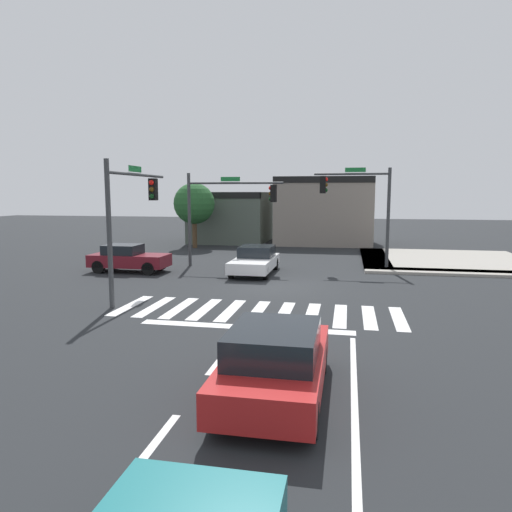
% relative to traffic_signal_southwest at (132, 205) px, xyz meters
% --- Properties ---
extents(ground_plane, '(120.00, 120.00, 0.00)m').
position_rel_traffic_signal_southwest_xyz_m(ground_plane, '(5.32, 3.13, -3.71)').
color(ground_plane, '#232628').
extents(crosswalk_near, '(10.10, 3.19, 0.01)m').
position_rel_traffic_signal_southwest_xyz_m(crosswalk_near, '(5.32, -1.37, -3.71)').
color(crosswalk_near, silver).
rests_on(crosswalk_near, ground_plane).
extents(lane_markings, '(6.80, 18.75, 0.01)m').
position_rel_traffic_signal_southwest_xyz_m(lane_markings, '(6.47, -8.29, -3.71)').
color(lane_markings, white).
rests_on(lane_markings, ground_plane).
extents(bike_detector_marking, '(0.92, 0.92, 0.01)m').
position_rel_traffic_signal_southwest_xyz_m(bike_detector_marking, '(7.01, -4.91, -3.71)').
color(bike_detector_marking, yellow).
rests_on(bike_detector_marking, ground_plane).
extents(curb_corner_northeast, '(10.00, 10.60, 0.15)m').
position_rel_traffic_signal_southwest_xyz_m(curb_corner_northeast, '(13.81, 12.55, -3.64)').
color(curb_corner_northeast, '#9E998E').
rests_on(curb_corner_northeast, ground_plane).
extents(storefront_row, '(15.01, 6.45, 5.47)m').
position_rel_traffic_signal_southwest_xyz_m(storefront_row, '(3.31, 22.26, -1.19)').
color(storefront_row, '#4C564C').
rests_on(storefront_row, ground_plane).
extents(traffic_signal_southwest, '(0.32, 5.14, 5.37)m').
position_rel_traffic_signal_southwest_xyz_m(traffic_signal_southwest, '(0.00, 0.00, 0.00)').
color(traffic_signal_southwest, '#383A3D').
rests_on(traffic_signal_southwest, ground_plane).
extents(traffic_signal_northeast, '(4.12, 0.32, 5.55)m').
position_rel_traffic_signal_southwest_xyz_m(traffic_signal_northeast, '(8.96, 9.08, 0.14)').
color(traffic_signal_northeast, '#383A3D').
rests_on(traffic_signal_northeast, ground_plane).
extents(traffic_signal_northwest, '(5.51, 0.32, 5.30)m').
position_rel_traffic_signal_southwest_xyz_m(traffic_signal_northwest, '(1.67, 8.38, -0.09)').
color(traffic_signal_northwest, '#383A3D').
rests_on(traffic_signal_northwest, ground_plane).
extents(car_white, '(1.95, 4.55, 1.40)m').
position_rel_traffic_signal_southwest_xyz_m(car_white, '(3.67, 6.54, -3.01)').
color(car_white, white).
rests_on(car_white, ground_plane).
extents(car_red, '(1.93, 4.43, 1.54)m').
position_rel_traffic_signal_southwest_xyz_m(car_red, '(7.02, -8.25, -2.94)').
color(car_red, red).
rests_on(car_red, ground_plane).
extents(car_maroon, '(4.10, 1.75, 1.46)m').
position_rel_traffic_signal_southwest_xyz_m(car_maroon, '(-3.05, 5.66, -2.97)').
color(car_maroon, maroon).
rests_on(car_maroon, ground_plane).
extents(roadside_tree, '(3.13, 3.13, 4.97)m').
position_rel_traffic_signal_southwest_xyz_m(roadside_tree, '(-3.18, 17.13, -0.33)').
color(roadside_tree, '#4C3823').
rests_on(roadside_tree, ground_plane).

